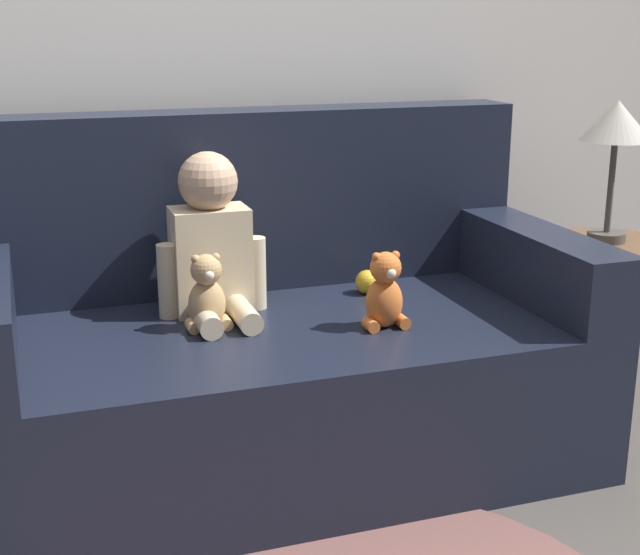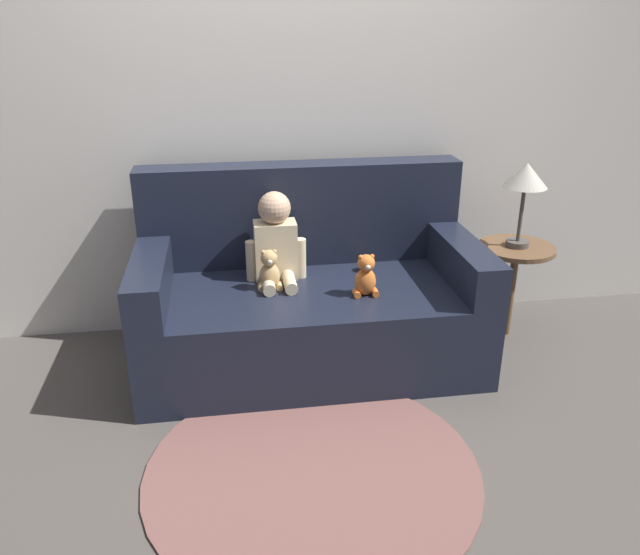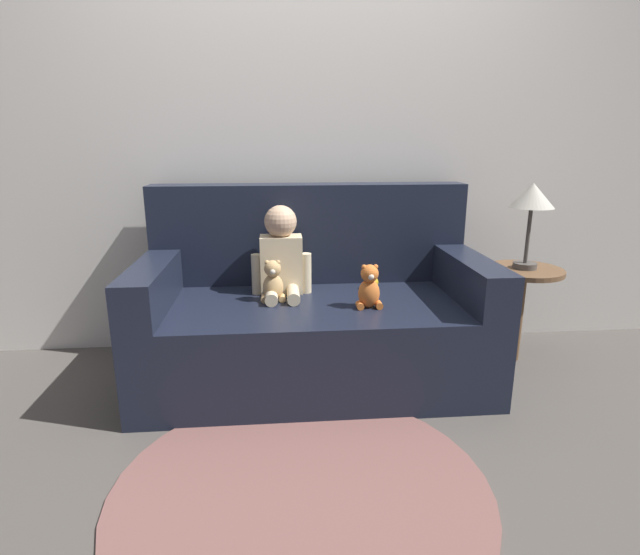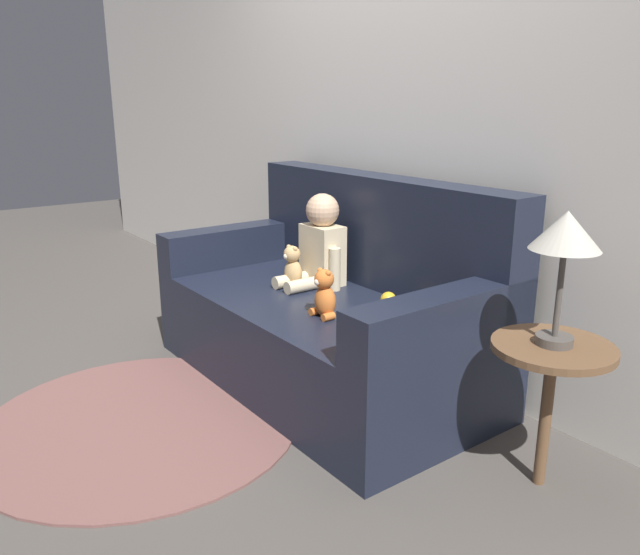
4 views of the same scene
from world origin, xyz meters
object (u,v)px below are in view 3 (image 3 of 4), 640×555
object	(u,v)px
toy_ball	(372,283)
side_table	(528,234)
person_baby	(281,256)
teddy_bear_brown	(273,282)
plush_toy_side	(369,288)
couch	(313,313)

from	to	relation	value
toy_ball	side_table	distance (m)	0.84
person_baby	teddy_bear_brown	xyz separation A→B (m)	(-0.04, -0.13, -0.10)
person_baby	plush_toy_side	xyz separation A→B (m)	(0.39, -0.27, -0.09)
plush_toy_side	side_table	xyz separation A→B (m)	(0.87, 0.27, 0.18)
couch	teddy_bear_brown	xyz separation A→B (m)	(-0.20, -0.08, 0.19)
plush_toy_side	toy_ball	world-z (taller)	plush_toy_side
plush_toy_side	side_table	size ratio (longest dim) A/B	0.21
side_table	teddy_bear_brown	bearing A→B (deg)	-174.09
person_baby	side_table	xyz separation A→B (m)	(1.27, 0.01, 0.09)
toy_ball	person_baby	bearing A→B (deg)	-177.21
teddy_bear_brown	side_table	bearing A→B (deg)	5.91
couch	person_baby	world-z (taller)	couch
teddy_bear_brown	side_table	distance (m)	1.33
teddy_bear_brown	toy_ball	xyz separation A→B (m)	(0.50, 0.15, -0.06)
teddy_bear_brown	plush_toy_side	size ratio (longest dim) A/B	0.98
side_table	couch	bearing A→B (deg)	-177.24
teddy_bear_brown	plush_toy_side	distance (m)	0.46
couch	toy_ball	bearing A→B (deg)	12.93
teddy_bear_brown	side_table	size ratio (longest dim) A/B	0.21
side_table	toy_ball	bearing A→B (deg)	178.79
person_baby	teddy_bear_brown	world-z (taller)	person_baby
person_baby	side_table	bearing A→B (deg)	0.25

